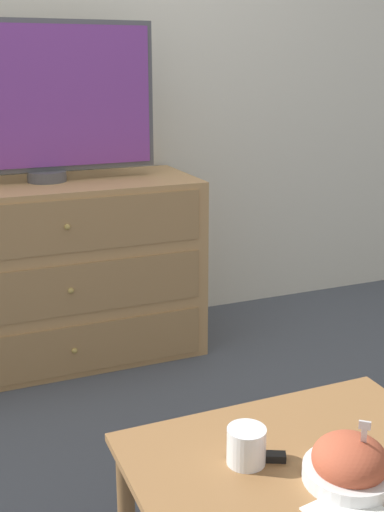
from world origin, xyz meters
name	(u,v)px	position (x,y,z in m)	size (l,w,h in m)	color
ground_plane	(38,333)	(0.00, 0.00, 0.00)	(12.00, 12.00, 0.00)	#474C56
wall_back	(16,57)	(0.00, 0.03, 1.30)	(12.00, 0.05, 2.60)	silver
dresser	(58,272)	(0.07, -0.29, 0.40)	(1.22, 0.53, 0.79)	tan
tv	(42,100)	(0.05, -0.26, 1.13)	(0.95, 0.16, 0.65)	#515156
coffee_table	(308,490)	(0.30, -1.94, 0.35)	(0.77, 0.61, 0.41)	olive
takeout_bowl	(349,464)	(0.35, -2.01, 0.45)	(0.20, 0.20, 0.18)	silver
drink_cup	(246,448)	(0.18, -1.87, 0.45)	(0.09, 0.09, 0.09)	beige
remote_control	(256,456)	(0.21, -1.87, 0.42)	(0.13, 0.08, 0.02)	black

